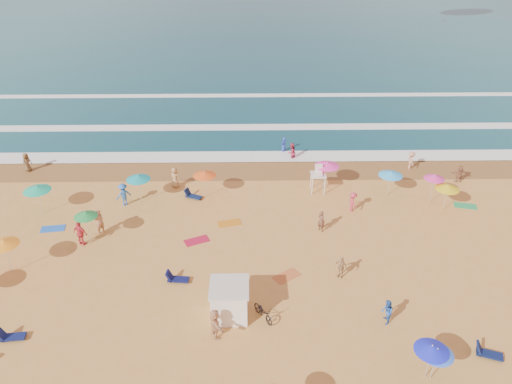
{
  "coord_description": "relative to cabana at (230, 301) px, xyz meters",
  "views": [
    {
      "loc": [
        -0.49,
        -26.7,
        20.48
      ],
      "look_at": [
        -0.0,
        6.0,
        1.5
      ],
      "focal_mm": 35.0,
      "sensor_mm": 36.0,
      "label": 1
    }
  ],
  "objects": [
    {
      "name": "ground",
      "position": [
        1.67,
        5.44,
        -1.0
      ],
      "size": [
        220.0,
        220.0,
        0.0
      ],
      "primitive_type": "plane",
      "color": "gold",
      "rests_on": "ground"
    },
    {
      "name": "ocean",
      "position": [
        1.67,
        89.44,
        -1.0
      ],
      "size": [
        220.0,
        140.0,
        0.18
      ],
      "primitive_type": "cube",
      "color": "#0C4756",
      "rests_on": "ground"
    },
    {
      "name": "wet_sand",
      "position": [
        1.67,
        17.94,
        -0.99
      ],
      "size": [
        220.0,
        220.0,
        0.0
      ],
      "primitive_type": "plane",
      "color": "olive",
      "rests_on": "ground"
    },
    {
      "name": "surf_foam",
      "position": [
        1.67,
        26.76,
        -0.9
      ],
      "size": [
        200.0,
        18.7,
        0.05
      ],
      "color": "white",
      "rests_on": "ground"
    },
    {
      "name": "cabana",
      "position": [
        0.0,
        0.0,
        0.0
      ],
      "size": [
        2.0,
        2.0,
        2.0
      ],
      "primitive_type": "cube",
      "color": "white",
      "rests_on": "ground"
    },
    {
      "name": "cabana_roof",
      "position": [
        0.0,
        0.0,
        1.06
      ],
      "size": [
        2.2,
        2.2,
        0.12
      ],
      "primitive_type": "cube",
      "color": "silver",
      "rests_on": "cabana"
    },
    {
      "name": "bicycle",
      "position": [
        1.9,
        -0.3,
        -0.53
      ],
      "size": [
        1.48,
        1.86,
        0.94
      ],
      "primitive_type": "imported",
      "rotation": [
        0.0,
        0.0,
        0.56
      ],
      "color": "black",
      "rests_on": "ground"
    },
    {
      "name": "lifeguard_stand",
      "position": [
        6.73,
        14.08,
        0.05
      ],
      "size": [
        1.2,
        1.2,
        2.1
      ],
      "primitive_type": null,
      "color": "white",
      "rests_on": "ground"
    },
    {
      "name": "beach_umbrellas",
      "position": [
        2.53,
        6.34,
        1.15
      ],
      "size": [
        46.99,
        25.13,
        0.79
      ],
      "color": "#149DA9",
      "rests_on": "ground"
    },
    {
      "name": "loungers",
      "position": [
        9.19,
        2.33,
        -0.83
      ],
      "size": [
        50.56,
        20.84,
        0.34
      ],
      "color": "#0F194F",
      "rests_on": "ground"
    },
    {
      "name": "towels",
      "position": [
        3.96,
        3.42,
        -0.98
      ],
      "size": [
        48.34,
        18.68,
        0.03
      ],
      "color": "#B83017",
      "rests_on": "ground"
    },
    {
      "name": "beachgoers",
      "position": [
        -1.43,
        9.13,
        -0.16
      ],
      "size": [
        47.34,
        27.24,
        2.15
      ],
      "color": "tan",
      "rests_on": "ground"
    }
  ]
}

